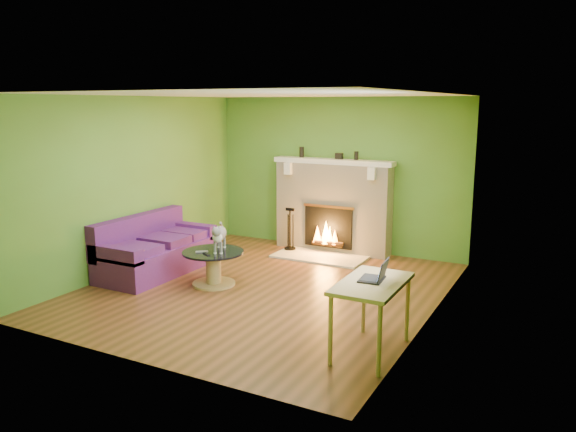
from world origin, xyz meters
The scene contains 22 objects.
floor centered at (0.00, 0.00, 0.00)m, with size 5.00×5.00×0.00m, color #533217.
ceiling centered at (0.00, 0.00, 2.60)m, with size 5.00×5.00×0.00m, color white.
wall_back centered at (0.00, 2.50, 1.30)m, with size 5.00×5.00×0.00m, color #4E7E29.
wall_front centered at (0.00, -2.50, 1.30)m, with size 5.00×5.00×0.00m, color #4E7E29.
wall_left centered at (-2.25, 0.00, 1.30)m, with size 5.00×5.00×0.00m, color #4E7E29.
wall_right centered at (2.25, 0.00, 1.30)m, with size 5.00×5.00×0.00m, color #4E7E29.
window_frame centered at (2.24, -0.90, 1.55)m, with size 1.20×1.20×0.00m, color silver.
window_pane centered at (2.23, -0.90, 1.55)m, with size 1.06×1.06×0.00m, color white.
fireplace centered at (0.00, 2.32, 0.77)m, with size 2.10×0.46×1.58m.
hearth centered at (0.00, 1.80, 0.01)m, with size 1.50×0.75×0.03m, color beige.
mantel centered at (0.00, 2.30, 1.54)m, with size 2.10×0.28×0.08m, color white.
sofa centered at (-1.86, -0.07, 0.33)m, with size 0.88×1.88×0.85m.
coffee_table centered at (-0.72, -0.17, 0.28)m, with size 0.85×0.85×0.48m.
desk centered at (1.95, -1.23, 0.66)m, with size 0.59×1.01×0.75m.
cat centered at (-0.64, -0.12, 0.69)m, with size 0.24×0.66×0.41m, color slate, non-canonical shape.
remote_silver centered at (-0.82, -0.29, 0.49)m, with size 0.17×0.04×0.02m, color gray.
remote_black centered at (-0.70, -0.35, 0.49)m, with size 0.16×0.04×0.02m, color black.
laptop centered at (1.93, -1.18, 0.86)m, with size 0.26×0.30×0.22m, color black, non-canonical shape.
fire_tools centered at (-0.63, 1.95, 0.39)m, with size 0.19×0.19×0.72m, color black, non-canonical shape.
mantel_vase_left centered at (-0.60, 2.33, 1.67)m, with size 0.08×0.08×0.18m, color black.
mantel_vase_right centered at (0.40, 2.33, 1.65)m, with size 0.07×0.07×0.14m, color black.
mantel_box centered at (0.10, 2.33, 1.63)m, with size 0.12×0.08×0.10m, color black.
Camera 1 is at (3.69, -6.33, 2.48)m, focal length 35.00 mm.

